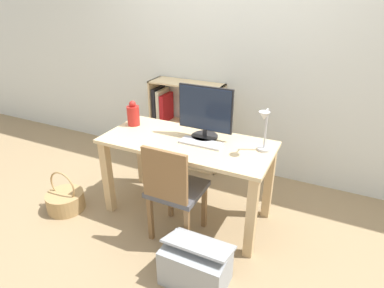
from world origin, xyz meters
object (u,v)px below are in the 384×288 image
(keyboard, at_px, (202,143))
(bookshelf, at_px, (175,129))
(vase, at_px, (133,115))
(basket, at_px, (65,200))
(storage_box, at_px, (196,265))
(monitor, at_px, (205,112))
(chair, at_px, (174,189))
(desk_lamp, at_px, (264,128))

(keyboard, distance_m, bookshelf, 1.14)
(vase, bearing_deg, basket, -128.88)
(keyboard, xyz_separation_m, storage_box, (0.27, -0.67, -0.58))
(keyboard, bearing_deg, monitor, 102.43)
(keyboard, bearing_deg, chair, -103.07)
(keyboard, distance_m, vase, 0.74)
(bookshelf, xyz_separation_m, storage_box, (0.97, -1.51, -0.25))
(monitor, relative_size, bookshelf, 0.49)
(desk_lamp, relative_size, storage_box, 0.76)
(vase, height_order, storage_box, vase)
(bookshelf, height_order, storage_box, bookshelf)
(monitor, xyz_separation_m, storage_box, (0.29, -0.80, -0.80))
(desk_lamp, distance_m, storage_box, 1.08)
(vase, xyz_separation_m, desk_lamp, (1.21, -0.05, 0.11))
(bookshelf, height_order, basket, bookshelf)
(basket, distance_m, storage_box, 1.45)
(monitor, xyz_separation_m, keyboard, (0.03, -0.13, -0.22))
(basket, relative_size, storage_box, 0.86)
(monitor, relative_size, basket, 1.20)
(keyboard, xyz_separation_m, chair, (-0.08, -0.34, -0.26))
(basket, bearing_deg, storage_box, -8.85)
(keyboard, relative_size, basket, 0.90)
(storage_box, bearing_deg, keyboard, 111.66)
(bookshelf, relative_size, storage_box, 2.11)
(desk_lamp, distance_m, chair, 0.82)
(monitor, height_order, vase, monitor)
(keyboard, height_order, basket, keyboard)
(vase, bearing_deg, chair, -33.98)
(vase, distance_m, bookshelf, 0.85)
(vase, bearing_deg, monitor, 2.43)
(desk_lamp, relative_size, bookshelf, 0.36)
(vase, bearing_deg, desk_lamp, -2.47)
(desk_lamp, bearing_deg, storage_box, -106.62)
(storage_box, bearing_deg, chair, 136.10)
(chair, distance_m, basket, 1.15)
(chair, height_order, storage_box, chair)
(keyboard, bearing_deg, storage_box, -68.34)
(keyboard, distance_m, basket, 1.40)
(vase, xyz_separation_m, bookshelf, (0.02, 0.74, -0.42))
(chair, xyz_separation_m, basket, (-1.09, -0.11, -0.37))
(keyboard, relative_size, vase, 1.54)
(chair, bearing_deg, basket, -175.34)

